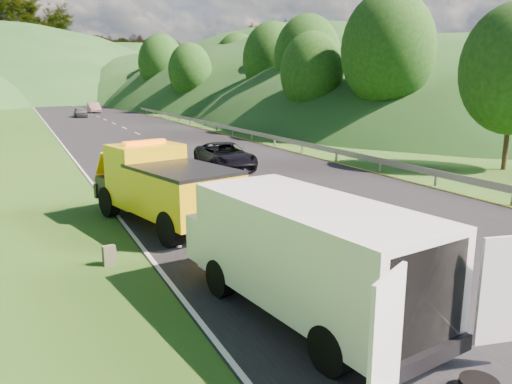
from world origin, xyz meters
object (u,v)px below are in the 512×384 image
worker (423,357)px  child (227,253)px  woman (176,247)px  passing_suv (225,169)px  tow_truck (163,185)px  suitcase (109,255)px  white_van (305,251)px

worker → child: bearing=103.1°
worker → woman: bearing=109.9°
passing_suv → worker: bearing=-98.5°
tow_truck → suitcase: (-2.35, -3.16, -1.07)m
tow_truck → worker: (1.87, -10.14, -1.34)m
passing_suv → woman: bearing=-115.0°
tow_truck → woman: bearing=-111.3°
tow_truck → woman: 2.84m
white_van → suitcase: size_ratio=13.69×
child → worker: (1.06, -6.54, 0.00)m
white_van → suitcase: (-3.16, 4.66, -1.12)m
tow_truck → passing_suv: size_ratio=1.31×
tow_truck → worker: bearing=-93.3°
tow_truck → child: size_ratio=7.26×
tow_truck → suitcase: tow_truck is taller
woman → white_van: bearing=-179.2°
worker → suitcase: (-4.22, 6.98, 0.26)m
white_van → worker: 2.91m
worker → passing_suv: size_ratio=0.33×
child → suitcase: 3.20m
tow_truck → white_van: size_ratio=0.93×
woman → suitcase: 2.15m
passing_suv → child: bearing=-108.6°
suitcase → passing_suv: passing_suv is taller
child → suitcase: (-3.16, 0.44, 0.26)m
worker → passing_suv: 19.56m
suitcase → passing_suv: size_ratio=0.10×
child → suitcase: bearing=-154.8°
woman → suitcase: (-2.02, -0.68, 0.26)m
tow_truck → white_van: 7.86m
suitcase → worker: bearing=-58.8°
white_van → suitcase: white_van is taller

